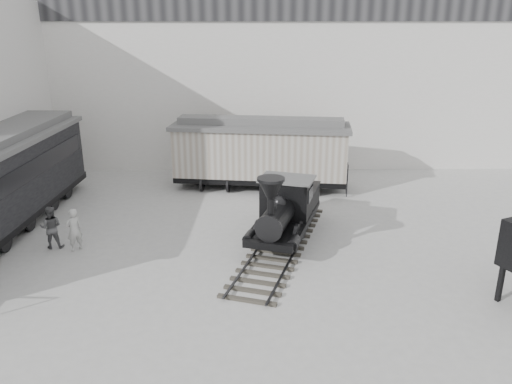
{
  "coord_description": "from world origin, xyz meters",
  "views": [
    {
      "loc": [
        -0.29,
        -13.49,
        7.91
      ],
      "look_at": [
        -0.04,
        3.93,
        2.0
      ],
      "focal_mm": 35.0,
      "sensor_mm": 36.0,
      "label": 1
    }
  ],
  "objects_px": {
    "boxcar": "(260,151)",
    "visitor_a": "(74,230)",
    "locomotive": "(284,213)",
    "visitor_b": "(51,227)"
  },
  "relations": [
    {
      "from": "boxcar",
      "to": "locomotive",
      "type": "bearing_deg",
      "value": -76.01
    },
    {
      "from": "boxcar",
      "to": "visitor_a",
      "type": "distance_m",
      "value": 10.14
    },
    {
      "from": "locomotive",
      "to": "boxcar",
      "type": "height_order",
      "value": "boxcar"
    },
    {
      "from": "locomotive",
      "to": "visitor_a",
      "type": "distance_m",
      "value": 7.74
    },
    {
      "from": "visitor_a",
      "to": "visitor_b",
      "type": "height_order",
      "value": "visitor_a"
    },
    {
      "from": "visitor_a",
      "to": "locomotive",
      "type": "bearing_deg",
      "value": 142.67
    },
    {
      "from": "boxcar",
      "to": "visitor_b",
      "type": "relative_size",
      "value": 5.56
    },
    {
      "from": "locomotive",
      "to": "visitor_a",
      "type": "height_order",
      "value": "locomotive"
    },
    {
      "from": "locomotive",
      "to": "boxcar",
      "type": "bearing_deg",
      "value": 114.24
    },
    {
      "from": "boxcar",
      "to": "visitor_b",
      "type": "height_order",
      "value": "boxcar"
    }
  ]
}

